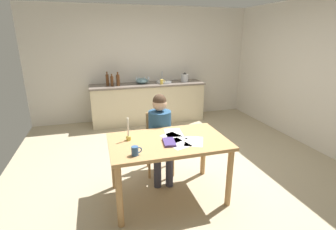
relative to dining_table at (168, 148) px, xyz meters
name	(u,v)px	position (x,y,z in m)	size (l,w,h in m)	color
ground_plane	(178,166)	(0.37, 0.71, -0.68)	(5.20, 5.20, 0.04)	tan
wall_back	(144,64)	(0.37, 3.31, 0.64)	(5.20, 0.12, 2.60)	silver
wall_right	(324,76)	(2.97, 0.71, 0.64)	(0.12, 5.20, 2.60)	silver
kitchen_counter	(148,102)	(0.37, 2.95, -0.21)	(2.60, 0.64, 0.90)	beige
dining_table	(168,148)	(0.00, 0.00, 0.00)	(1.39, 0.86, 0.77)	tan
chair_at_table	(159,140)	(0.06, 0.67, -0.17)	(0.45, 0.45, 0.87)	tan
person_seated	(160,131)	(0.04, 0.53, 0.02)	(0.38, 0.62, 1.19)	navy
coffee_mug	(135,151)	(-0.44, -0.28, 0.16)	(0.11, 0.07, 0.10)	#33598C
candlestick	(128,134)	(-0.45, 0.13, 0.19)	(0.06, 0.06, 0.28)	gold
book_magazine	(169,142)	(-0.02, -0.09, 0.12)	(0.13, 0.24, 0.03)	#42316E
paper_letter	(174,137)	(0.09, 0.06, 0.11)	(0.21, 0.30, 0.00)	white
paper_bill	(177,144)	(0.07, -0.13, 0.11)	(0.21, 0.30, 0.00)	white
paper_envelope	(174,133)	(0.13, 0.21, 0.11)	(0.21, 0.30, 0.00)	white
paper_receipt	(194,141)	(0.28, -0.12, 0.11)	(0.21, 0.30, 0.00)	white
sink_unit	(164,82)	(0.76, 2.96, 0.26)	(0.36, 0.36, 0.24)	#B2B7BC
bottle_oil	(107,80)	(-0.53, 2.96, 0.37)	(0.07, 0.07, 0.31)	#593319
bottle_vinegar	(112,81)	(-0.43, 2.87, 0.35)	(0.07, 0.07, 0.27)	#593319
bottle_wine_red	(118,80)	(-0.30, 2.88, 0.37)	(0.08, 0.08, 0.30)	#593319
mixing_bowl	(142,81)	(0.24, 2.99, 0.30)	(0.28, 0.28, 0.13)	#668C99
stovetop_kettle	(185,78)	(1.27, 2.95, 0.34)	(0.18, 0.18, 0.22)	#B7BABF
wine_glass_near_sink	(149,78)	(0.42, 3.10, 0.35)	(0.07, 0.07, 0.15)	silver
wine_glass_by_kettle	(145,78)	(0.33, 3.10, 0.35)	(0.07, 0.07, 0.15)	silver
wine_glass_back_left	(139,78)	(0.19, 3.10, 0.35)	(0.07, 0.07, 0.15)	silver
wine_glass_back_right	(136,78)	(0.14, 3.10, 0.35)	(0.07, 0.07, 0.15)	silver
teacup_on_counter	(162,82)	(0.67, 2.80, 0.29)	(0.11, 0.07, 0.10)	#F2CC4C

